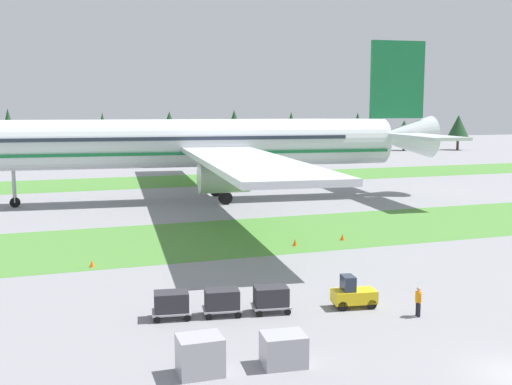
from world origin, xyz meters
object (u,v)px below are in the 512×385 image
at_px(taxiway_marker_1, 295,242).
at_px(taxiway_marker_2, 92,263).
at_px(uld_container_0, 200,355).
at_px(taxiway_marker_0, 343,237).
at_px(airliner, 203,143).
at_px(cargo_dolly_third, 171,303).
at_px(cargo_dolly_lead, 271,297).
at_px(baggage_tug, 353,294).
at_px(cargo_dolly_second, 222,300).
at_px(uld_container_1, 284,349).
at_px(ground_crew_marshaller, 418,300).

relative_size(taxiway_marker_1, taxiway_marker_2, 1.18).
relative_size(uld_container_0, taxiway_marker_0, 3.36).
distance_m(uld_container_0, taxiway_marker_0, 30.11).
height_order(airliner, cargo_dolly_third, airliner).
bearing_deg(cargo_dolly_lead, taxiway_marker_0, 150.14).
relative_size(baggage_tug, cargo_dolly_second, 1.15).
bearing_deg(cargo_dolly_second, taxiway_marker_0, 143.74).
bearing_deg(baggage_tug, cargo_dolly_lead, -90.00).
distance_m(cargo_dolly_lead, cargo_dolly_second, 2.90).
bearing_deg(airliner, uld_container_1, 175.82).
height_order(cargo_dolly_lead, uld_container_1, cargo_dolly_lead).
bearing_deg(cargo_dolly_lead, cargo_dolly_second, -90.00).
relative_size(ground_crew_marshaller, taxiway_marker_1, 2.82).
bearing_deg(cargo_dolly_third, taxiway_marker_2, -157.04).
bearing_deg(uld_container_0, cargo_dolly_third, 88.24).
bearing_deg(cargo_dolly_lead, ground_crew_marshaller, 74.77).
xyz_separation_m(baggage_tug, uld_container_1, (-7.02, -6.41, -0.06)).
xyz_separation_m(baggage_tug, uld_container_0, (-10.94, -6.12, 0.07)).
relative_size(ground_crew_marshaller, taxiway_marker_0, 2.92).
bearing_deg(cargo_dolly_third, cargo_dolly_lead, 90.00).
relative_size(baggage_tug, uld_container_0, 1.38).
distance_m(cargo_dolly_second, taxiway_marker_1, 18.86).
distance_m(baggage_tug, taxiway_marker_2, 20.52).
bearing_deg(cargo_dolly_second, uld_container_0, -14.48).
relative_size(cargo_dolly_second, taxiway_marker_2, 4.60).
bearing_deg(airliner, taxiway_marker_2, 157.16).
bearing_deg(taxiway_marker_1, baggage_tug, -100.78).
bearing_deg(uld_container_0, ground_crew_marshaller, 14.08).
distance_m(cargo_dolly_third, taxiway_marker_1, 20.35).
bearing_deg(ground_crew_marshaller, cargo_dolly_lead, 73.68).
distance_m(taxiway_marker_0, taxiway_marker_2, 22.32).
distance_m(uld_container_1, taxiway_marker_0, 28.04).
bearing_deg(taxiway_marker_1, cargo_dolly_second, -125.61).
relative_size(baggage_tug, cargo_dolly_lead, 1.15).
relative_size(cargo_dolly_lead, uld_container_0, 1.20).
height_order(baggage_tug, uld_container_0, baggage_tug).
bearing_deg(cargo_dolly_second, baggage_tug, 90.00).
bearing_deg(taxiway_marker_2, airliner, 61.21).
xyz_separation_m(cargo_dolly_third, taxiway_marker_1, (13.85, 14.90, -0.61)).
relative_size(cargo_dolly_second, taxiway_marker_0, 4.03).
distance_m(cargo_dolly_third, uld_container_1, 8.83).
height_order(cargo_dolly_third, ground_crew_marshaller, ground_crew_marshaller).
bearing_deg(ground_crew_marshaller, airliner, 8.39).
relative_size(cargo_dolly_second, uld_container_0, 1.20).
xyz_separation_m(cargo_dolly_lead, taxiway_marker_2, (-9.14, 14.13, -0.66)).
height_order(baggage_tug, cargo_dolly_third, baggage_tug).
height_order(ground_crew_marshaller, taxiway_marker_2, ground_crew_marshaller).
bearing_deg(baggage_tug, taxiway_marker_0, 163.39).
bearing_deg(uld_container_0, taxiway_marker_0, 50.79).
height_order(cargo_dolly_second, taxiway_marker_0, cargo_dolly_second).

